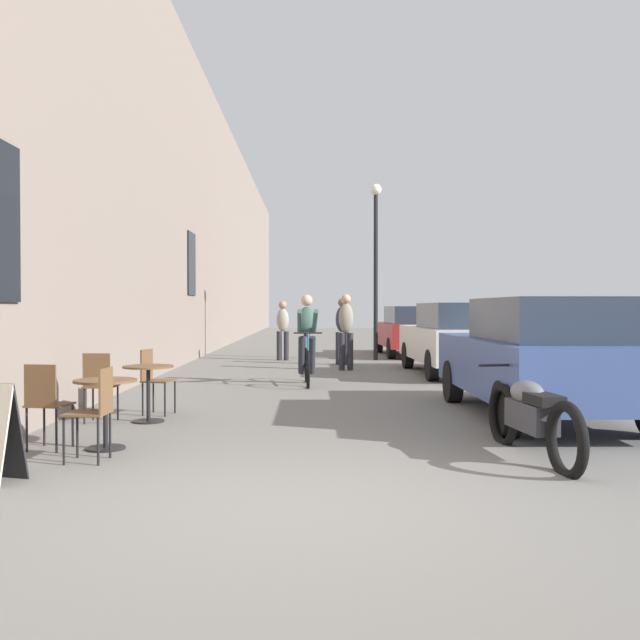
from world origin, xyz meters
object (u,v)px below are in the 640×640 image
Objects in this scene: cafe_chair_near_toward_street at (95,407)px; cyclist_on_bicycle at (307,342)px; cafe_table_near at (105,399)px; parked_motorcycle at (532,416)px; pedestrian_near at (346,327)px; cafe_chair_near_toward_wall at (46,400)px; pedestrian_far at (283,327)px; cafe_chair_mid_toward_street at (99,382)px; parked_car_third at (411,330)px; parked_car_nearest at (541,356)px; cafe_chair_mid_toward_wall at (154,377)px; parked_car_second at (457,338)px; cafe_table_mid at (148,381)px; pedestrian_mid at (342,327)px; street_lamp at (376,248)px.

cyclist_on_bicycle is (1.96, 6.64, 0.29)m from cafe_chair_near_toward_street.
cafe_table_near is 4.30m from parked_motorcycle.
cafe_table_near is 0.41× the size of pedestrian_near.
cafe_chair_near_toward_wall is 0.54× the size of pedestrian_far.
parked_car_third is (5.71, 12.21, 0.26)m from cafe_chair_mid_toward_street.
pedestrian_near is 3.49m from pedestrian_far.
cafe_chair_near_toward_street is 1.00× the size of cafe_chair_near_toward_wall.
cafe_table_near is 0.59m from cafe_chair_near_toward_wall.
cafe_table_near is 5.51m from parked_car_nearest.
pedestrian_near is at bearing -62.58° from pedestrian_far.
parked_car_third reaches higher than cafe_chair_near_toward_wall.
pedestrian_near reaches higher than cafe_chair_mid_toward_street.
parked_car_nearest is (5.71, 0.30, 0.30)m from cafe_chair_mid_toward_street.
cafe_table_near is 0.41× the size of cyclist_on_bicycle.
cyclist_on_bicycle is (2.62, 6.14, 0.29)m from cafe_chair_near_toward_wall.
cyclist_on_bicycle reaches higher than cafe_chair_mid_toward_wall.
pedestrian_far is (1.25, 12.66, 0.41)m from cafe_chair_near_toward_street.
cafe_table_mid is at bearing -130.25° from parked_car_second.
cafe_table_near is 0.42× the size of pedestrian_mid.
parked_car_nearest is at bearing -83.07° from street_lamp.
pedestrian_mid is at bearing 132.21° from parked_car_second.
parked_car_third is (-0.01, 11.91, -0.04)m from parked_car_nearest.
pedestrian_near reaches higher than parked_car_second.
street_lamp reaches higher than cafe_chair_mid_toward_wall.
street_lamp is at bearing 67.02° from cafe_chair_mid_toward_street.
pedestrian_mid is at bearing 70.35° from cafe_chair_mid_toward_wall.
parked_motorcycle is at bearing -6.04° from cafe_table_near.
cyclist_on_bicycle reaches higher than cafe_table_near.
parked_motorcycle is (-0.87, -14.29, -0.37)m from parked_car_third.
cafe_chair_near_toward_wall is 0.21× the size of parked_car_third.
pedestrian_near is at bearing 66.01° from cafe_chair_mid_toward_wall.
pedestrian_mid reaches higher than pedestrian_far.
street_lamp is at bearing -126.48° from parked_car_third.
parked_car_third is at bearing 70.63° from cafe_chair_near_toward_street.
parked_car_second is (5.31, 7.92, 0.29)m from cafe_table_near.
cyclist_on_bicycle reaches higher than parked_car_third.
cafe_chair_near_toward_street and cafe_chair_near_toward_wall have the same top height.
cafe_table_mid is 0.16× the size of parked_car_nearest.
cafe_table_near is 6.40m from cyclist_on_bicycle.
pedestrian_mid is at bearing 75.76° from cafe_chair_near_toward_street.
parked_motorcycle is (4.20, 0.13, -0.11)m from cafe_chair_near_toward_street.
pedestrian_far reaches higher than cafe_chair_mid_toward_street.
cafe_chair_near_toward_wall is 0.52× the size of pedestrian_mid.
pedestrian_far is 3.39m from street_lamp.
cyclist_on_bicycle reaches higher than parked_car_nearest.
pedestrian_mid is at bearing 72.09° from cafe_table_mid.
pedestrian_mid reaches higher than parked_car_nearest.
cafe_table_mid is at bearing 90.87° from cafe_chair_near_toward_street.
parked_car_second is (1.40, -4.24, -2.30)m from street_lamp.
cafe_chair_mid_toward_wall is 0.20× the size of parked_car_nearest.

